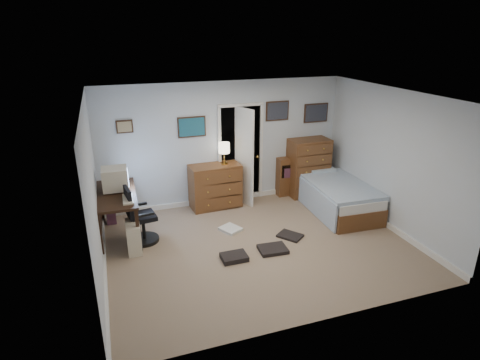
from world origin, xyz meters
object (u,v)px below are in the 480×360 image
(bed, at_px, (336,195))
(low_dresser, at_px, (215,186))
(computer_desk, at_px, (111,204))
(office_chair, at_px, (140,221))
(tall_dresser, at_px, (308,167))

(bed, bearing_deg, low_dresser, 160.14)
(low_dresser, relative_size, bed, 0.50)
(computer_desk, distance_m, bed, 4.30)
(office_chair, relative_size, low_dresser, 1.01)
(bed, bearing_deg, computer_desk, 179.82)
(low_dresser, bearing_deg, office_chair, -151.45)
(computer_desk, bearing_deg, low_dresser, 20.87)
(tall_dresser, bearing_deg, office_chair, -165.93)
(office_chair, xyz_separation_m, low_dresser, (1.61, 1.01, 0.05))
(low_dresser, xyz_separation_m, bed, (2.25, -0.93, -0.14))
(office_chair, distance_m, low_dresser, 1.90)
(tall_dresser, distance_m, bed, 0.98)
(office_chair, relative_size, tall_dresser, 0.81)
(computer_desk, height_order, low_dresser, low_dresser)
(computer_desk, relative_size, tall_dresser, 1.17)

